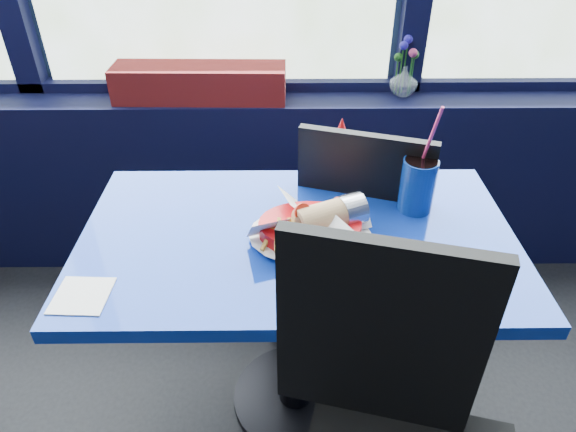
# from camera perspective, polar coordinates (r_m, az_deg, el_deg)

# --- Properties ---
(window_sill) EXTENTS (5.00, 0.26, 0.80)m
(window_sill) POSITION_cam_1_polar(r_m,az_deg,el_deg) (2.35, -6.90, 3.99)
(window_sill) COLOR black
(window_sill) RESTS_ON ground
(near_table) EXTENTS (1.20, 0.70, 0.75)m
(near_table) POSITION_cam_1_polar(r_m,az_deg,el_deg) (1.54, 1.02, -7.42)
(near_table) COLOR black
(near_table) RESTS_ON ground
(chair_near_back) EXTENTS (0.54, 0.54, 0.95)m
(chair_near_back) POSITION_cam_1_polar(r_m,az_deg,el_deg) (1.81, 6.10, -0.94)
(chair_near_back) COLOR black
(chair_near_back) RESTS_ON ground
(planter_box) EXTENTS (0.68, 0.19, 0.14)m
(planter_box) POSITION_cam_1_polar(r_m,az_deg,el_deg) (2.13, -9.78, 14.39)
(planter_box) COLOR maroon
(planter_box) RESTS_ON window_sill
(flower_vase) EXTENTS (0.15, 0.15, 0.24)m
(flower_vase) POSITION_cam_1_polar(r_m,az_deg,el_deg) (2.20, 12.78, 14.75)
(flower_vase) COLOR silver
(flower_vase) RESTS_ON window_sill
(food_basket) EXTENTS (0.30, 0.28, 0.11)m
(food_basket) POSITION_cam_1_polar(r_m,az_deg,el_deg) (1.38, 2.73, -1.17)
(food_basket) COLOR red
(food_basket) RESTS_ON near_table
(ketchup_bottle) EXTENTS (0.06, 0.06, 0.22)m
(ketchup_bottle) POSITION_cam_1_polar(r_m,az_deg,el_deg) (1.61, 5.79, 6.83)
(ketchup_bottle) COLOR red
(ketchup_bottle) RESTS_ON near_table
(soda_cup) EXTENTS (0.10, 0.10, 0.34)m
(soda_cup) POSITION_cam_1_polar(r_m,az_deg,el_deg) (1.52, 14.22, 3.48)
(soda_cup) COLOR navy
(soda_cup) RESTS_ON near_table
(napkin) EXTENTS (0.13, 0.13, 0.00)m
(napkin) POSITION_cam_1_polar(r_m,az_deg,el_deg) (1.33, -21.93, -8.20)
(napkin) COLOR white
(napkin) RESTS_ON near_table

